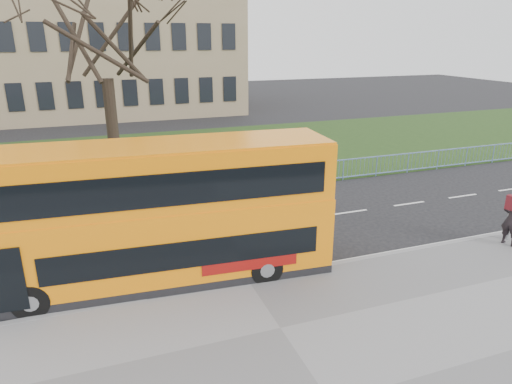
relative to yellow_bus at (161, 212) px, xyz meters
The scene contains 8 objects.
ground 3.25m from the yellow_bus, 12.59° to the left, with size 120.00×120.00×0.00m, color black.
kerb 3.33m from the yellow_bus, 24.26° to the right, with size 80.00×0.20×0.14m, color gray.
grass_verge 15.15m from the yellow_bus, 81.18° to the left, with size 80.00×15.40×0.08m, color #1E3714.
guard_railing 7.67m from the yellow_bus, 72.09° to the left, with size 40.00×0.12×1.10m, color #7393CD, non-canonical shape.
bare_tree 11.24m from the yellow_bus, 93.81° to the left, with size 8.50×8.50×12.15m, color black, non-canonical shape.
civic_building 35.93m from the yellow_bus, 94.35° to the left, with size 30.00×15.00×14.00m, color #8D7A5A.
yellow_bus is the anchor object (origin of this frame).
pedestrian 11.94m from the yellow_bus, ahead, with size 0.69×0.45×1.89m, color black.
Camera 1 is at (-3.89, -13.08, 7.10)m, focal length 32.00 mm.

